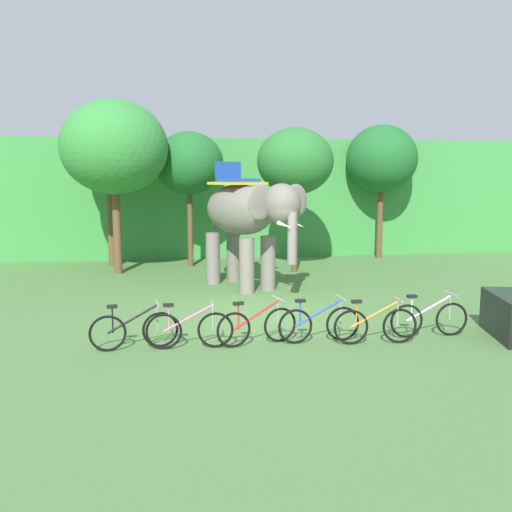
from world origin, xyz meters
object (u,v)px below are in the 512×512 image
(elephant, at_px, (246,215))
(bike_blue, at_px, (319,324))
(bike_orange, at_px, (375,325))
(tree_far_right, at_px, (382,159))
(tree_far_left, at_px, (114,148))
(bike_pink, at_px, (189,329))
(tree_center, at_px, (295,162))
(tree_right, at_px, (189,164))
(bike_black, at_px, (134,330))
(tree_center_left, at_px, (109,155))
(bike_white, at_px, (429,319))
(bike_red, at_px, (257,326))

(elephant, height_order, bike_blue, elephant)
(bike_orange, bearing_deg, tree_far_right, 69.09)
(tree_far_left, height_order, bike_pink, tree_far_left)
(tree_far_right, bearing_deg, tree_center, -145.67)
(tree_right, relative_size, bike_pink, 2.90)
(tree_center, bearing_deg, tree_far_right, 34.33)
(tree_center, height_order, elephant, tree_center)
(bike_black, distance_m, bike_blue, 3.67)
(elephant, height_order, bike_orange, elephant)
(tree_right, distance_m, bike_orange, 11.50)
(tree_center_left, bearing_deg, tree_right, -8.51)
(tree_center_left, xyz_separation_m, tree_center, (6.47, -2.17, -0.29))
(tree_center, height_order, bike_orange, tree_center)
(bike_black, bearing_deg, bike_orange, -3.96)
(tree_far_right, xyz_separation_m, bike_blue, (-5.51, -11.32, -3.64))
(tree_center_left, height_order, bike_blue, tree_center_left)
(bike_black, relative_size, bike_white, 1.00)
(bike_red, bearing_deg, bike_blue, -0.65)
(tree_far_left, bearing_deg, bike_black, -82.79)
(tree_right, relative_size, elephant, 1.21)
(tree_center_left, height_order, bike_red, tree_center_left)
(bike_white, bearing_deg, bike_blue, -178.65)
(tree_center_left, relative_size, bike_blue, 3.25)
(tree_right, height_order, elephant, tree_right)
(tree_far_left, relative_size, tree_right, 1.19)
(tree_far_left, height_order, tree_center, tree_far_left)
(tree_far_left, distance_m, bike_orange, 11.64)
(tree_center, bearing_deg, tree_far_left, 175.00)
(tree_center, xyz_separation_m, bike_orange, (-0.23, -8.73, -3.45))
(tree_center_left, xyz_separation_m, bike_blue, (5.15, -10.63, -3.74))
(elephant, bearing_deg, tree_far_right, 41.83)
(tree_far_left, bearing_deg, bike_blue, -61.93)
(tree_far_right, relative_size, bike_pink, 3.15)
(tree_center_left, relative_size, bike_white, 3.25)
(tree_center, relative_size, bike_white, 2.92)
(tree_right, height_order, bike_orange, tree_right)
(tree_center, bearing_deg, tree_right, 154.11)
(bike_blue, bearing_deg, bike_black, 179.11)
(bike_pink, distance_m, bike_white, 4.98)
(tree_center, xyz_separation_m, tree_far_right, (4.19, 2.86, 0.19))
(bike_blue, bearing_deg, tree_far_left, 118.07)
(tree_far_right, xyz_separation_m, bike_orange, (-4.43, -11.59, -3.64))
(bike_black, height_order, bike_white, same)
(bike_blue, xyz_separation_m, bike_orange, (1.09, -0.27, 0.00))
(tree_center_left, distance_m, bike_white, 13.51)
(tree_far_left, xyz_separation_m, bike_pink, (2.19, -9.03, -3.90))
(tree_right, bearing_deg, tree_far_right, 8.24)
(tree_center, distance_m, bike_orange, 9.39)
(tree_center, height_order, bike_red, tree_center)
(tree_far_right, xyz_separation_m, bike_pink, (-8.12, -11.36, -3.64))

